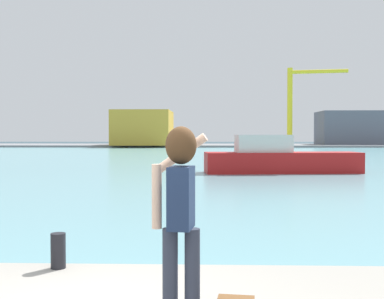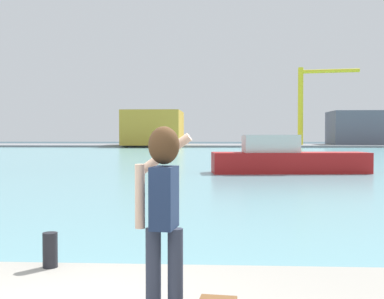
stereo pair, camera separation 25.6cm
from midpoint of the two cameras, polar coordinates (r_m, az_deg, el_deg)
name	(u,v)px [view 1 (the left image)]	position (r m, az deg, el deg)	size (l,w,h in m)	color
ground_plane	(199,155)	(54.22, 0.69, -0.64)	(220.00, 220.00, 0.00)	#334751
harbor_water	(199,154)	(56.22, 0.73, -0.54)	(140.00, 100.00, 0.02)	#6BA8B2
far_shore_dock	(203,145)	(96.19, 1.21, 0.49)	(140.00, 20.00, 0.38)	gray
person_photographer	(180,201)	(4.38, -3.09, -6.11)	(0.53, 0.56, 1.74)	#2D3342
harbor_bollard	(58,251)	(6.43, -16.57, -11.34)	(0.19, 0.19, 0.44)	black
boat_moored	(279,159)	(28.48, 9.90, -1.11)	(9.08, 3.13, 2.20)	#B21919
warehouse_left	(143,128)	(91.31, -5.82, 2.53)	(10.47, 12.64, 6.36)	gold
warehouse_right	(364,128)	(102.40, 19.45, 2.40)	(17.65, 9.19, 6.56)	slate
port_crane	(297,97)	(94.46, 12.20, 6.01)	(11.04, 2.47, 14.60)	yellow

